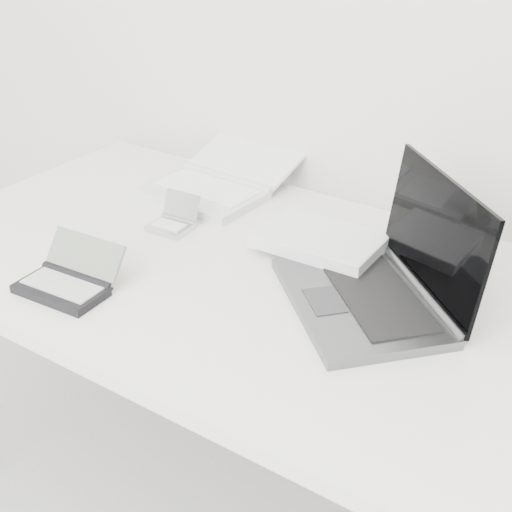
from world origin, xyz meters
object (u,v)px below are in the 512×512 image
Objects in this scene: desk at (280,299)px; palmtop_charcoal at (68,281)px; netbook_open_white at (216,183)px; laptop_large at (361,268)px.

desk is 8.98× the size of palmtop_charcoal.
netbook_open_white is 0.53m from palmtop_charcoal.
netbook_open_white is at bearing 91.53° from palmtop_charcoal.
desk is 0.17m from laptop_large.
palmtop_charcoal is (-0.45, -0.32, -0.02)m from laptop_large.
palmtop_charcoal reaches higher than desk.
laptop_large reaches higher than palmtop_charcoal.
desk is 0.45m from netbook_open_white.
netbook_open_white is (-0.49, 0.20, -0.02)m from laptop_large.
desk is 3.13× the size of laptop_large.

